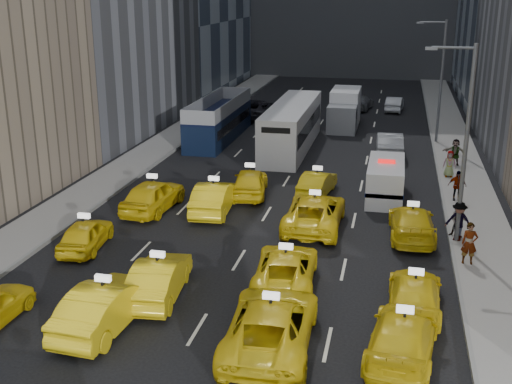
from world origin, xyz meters
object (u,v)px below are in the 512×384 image
(nypd_van, at_px, (385,181))
(pedestrian_0, at_px, (469,243))
(city_bus, at_px, (292,126))
(box_truck, at_px, (345,109))
(double_decker, at_px, (219,119))

(nypd_van, xyz_separation_m, pedestrian_0, (3.67, -8.60, 0.07))
(city_bus, bearing_deg, nypd_van, -49.71)
(box_truck, bearing_deg, pedestrian_0, -68.97)
(nypd_van, height_order, double_decker, double_decker)
(nypd_van, bearing_deg, city_bus, 131.77)
(city_bus, relative_size, pedestrian_0, 7.09)
(city_bus, bearing_deg, double_decker, 169.92)
(double_decker, distance_m, city_bus, 6.15)
(pedestrian_0, bearing_deg, box_truck, 104.95)
(pedestrian_0, bearing_deg, double_decker, 128.29)
(double_decker, distance_m, pedestrian_0, 26.28)
(double_decker, height_order, box_truck, double_decker)
(box_truck, xyz_separation_m, pedestrian_0, (7.52, -26.94, -0.45))
(nypd_van, relative_size, pedestrian_0, 2.93)
(box_truck, bearing_deg, nypd_van, -72.70)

